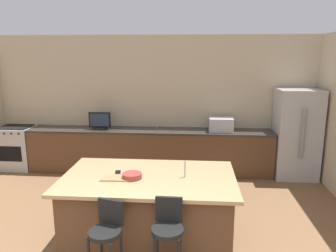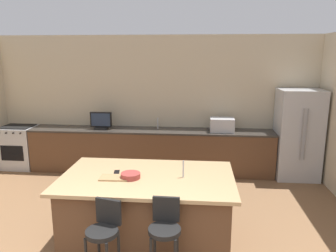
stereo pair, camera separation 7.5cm
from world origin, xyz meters
name	(u,v)px [view 1 (the left image)]	position (x,y,z in m)	size (l,w,h in m)	color
wall_back	(154,103)	(0.00, 5.18, 1.42)	(7.24, 0.12, 2.84)	beige
counter_back	(150,151)	(-0.06, 4.80, 0.46)	(5.08, 0.62, 0.91)	brown
kitchen_island	(149,209)	(0.29, 2.12, 0.48)	(2.20, 1.33, 0.93)	black
refrigerator	(296,134)	(2.90, 4.75, 0.89)	(0.82, 0.74, 1.78)	#B7BABF
range_oven	(17,147)	(-2.96, 4.80, 0.46)	(0.70, 0.63, 0.93)	#B7BABF
microwave	(221,125)	(1.41, 4.80, 1.05)	(0.48, 0.36, 0.27)	#B7BABF
tv_monitor	(100,122)	(-1.09, 4.75, 1.08)	(0.45, 0.16, 0.37)	black
sink_faucet_back	(157,123)	(0.08, 4.90, 1.03)	(0.02, 0.02, 0.24)	#B2B2B7
sink_faucet_island	(185,169)	(0.75, 2.12, 1.04)	(0.02, 0.02, 0.22)	#B2B2B7
bar_stool_left	(107,238)	(-0.04, 1.26, 0.57)	(0.35, 0.37, 0.96)	black
bar_stool_right	(168,236)	(0.60, 1.32, 0.59)	(0.34, 0.34, 0.98)	black
fruit_bowl	(132,176)	(0.10, 2.03, 0.97)	(0.24, 0.24, 0.07)	#993833
cell_phone	(118,172)	(-0.13, 2.21, 0.94)	(0.07, 0.15, 0.01)	black
cutting_board	(116,178)	(-0.10, 2.01, 0.94)	(0.36, 0.21, 0.02)	#A87F51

